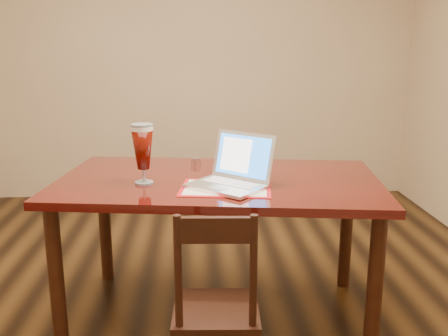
{
  "coord_description": "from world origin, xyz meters",
  "views": [
    {
      "loc": [
        0.11,
        -2.48,
        1.51
      ],
      "look_at": [
        0.26,
        0.06,
        0.88
      ],
      "focal_mm": 40.0,
      "sensor_mm": 36.0,
      "label": 1
    }
  ],
  "objects": [
    {
      "name": "dining_chair",
      "position": [
        0.19,
        -0.54,
        0.41
      ],
      "size": [
        0.39,
        0.37,
        0.87
      ],
      "rotation": [
        0.0,
        0.0,
        -0.05
      ],
      "color": "black",
      "rests_on": "ground"
    },
    {
      "name": "ground",
      "position": [
        0.0,
        0.0,
        0.0
      ],
      "size": [
        5.0,
        5.0,
        0.0
      ],
      "primitive_type": "plane",
      "color": "black",
      "rests_on": "ground"
    },
    {
      "name": "dining_table",
      "position": [
        0.22,
        0.12,
        0.72
      ],
      "size": [
        1.83,
        1.18,
        1.12
      ],
      "rotation": [
        0.0,
        0.0,
        -0.13
      ],
      "color": "#4A0B09",
      "rests_on": "ground"
    }
  ]
}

